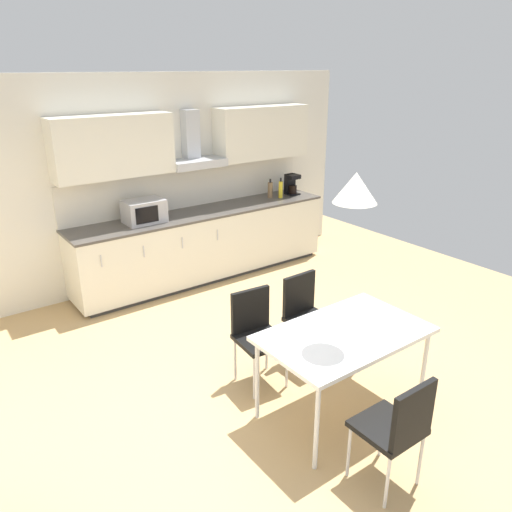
# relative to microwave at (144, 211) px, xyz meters

# --- Properties ---
(ground_plane) EXTENTS (8.57, 8.93, 0.02)m
(ground_plane) POSITION_rel_microwave_xyz_m (-0.08, -2.65, -1.07)
(ground_plane) COLOR tan
(wall_back) EXTENTS (6.86, 0.10, 2.65)m
(wall_back) POSITION_rel_microwave_xyz_m (-0.08, 0.38, 0.26)
(wall_back) COLOR silver
(wall_back) RESTS_ON ground_plane
(kitchen_counter) EXTENTS (3.60, 0.69, 0.92)m
(kitchen_counter) POSITION_rel_microwave_xyz_m (0.83, 0.00, -0.60)
(kitchen_counter) COLOR #333333
(kitchen_counter) RESTS_ON ground_plane
(backsplash_tile) EXTENTS (3.58, 0.02, 0.50)m
(backsplash_tile) POSITION_rel_microwave_xyz_m (0.83, 0.32, 0.11)
(backsplash_tile) COLOR silver
(backsplash_tile) RESTS_ON kitchen_counter
(upper_wall_cabinets) EXTENTS (3.58, 0.40, 0.71)m
(upper_wall_cabinets) POSITION_rel_microwave_xyz_m (0.83, 0.16, 0.77)
(upper_wall_cabinets) COLOR silver
(microwave) EXTENTS (0.48, 0.35, 0.28)m
(microwave) POSITION_rel_microwave_xyz_m (0.00, 0.00, 0.00)
(microwave) COLOR #ADADB2
(microwave) RESTS_ON kitchen_counter
(coffee_maker) EXTENTS (0.18, 0.19, 0.30)m
(coffee_maker) POSITION_rel_microwave_xyz_m (2.37, 0.03, 0.01)
(coffee_maker) COLOR black
(coffee_maker) RESTS_ON kitchen_counter
(bottle_yellow) EXTENTS (0.06, 0.06, 0.29)m
(bottle_yellow) POSITION_rel_microwave_xyz_m (2.11, -0.05, -0.02)
(bottle_yellow) COLOR yellow
(bottle_yellow) RESTS_ON kitchen_counter
(bottle_brown) EXTENTS (0.07, 0.07, 0.27)m
(bottle_brown) POSITION_rel_microwave_xyz_m (1.99, 0.05, -0.02)
(bottle_brown) COLOR brown
(bottle_brown) RESTS_ON kitchen_counter
(dining_table) EXTENTS (1.33, 0.82, 0.75)m
(dining_table) POSITION_rel_microwave_xyz_m (0.24, -3.16, -0.36)
(dining_table) COLOR white
(dining_table) RESTS_ON ground_plane
(chair_near_left) EXTENTS (0.40, 0.40, 0.87)m
(chair_near_left) POSITION_rel_microwave_xyz_m (-0.06, -3.95, -0.53)
(chair_near_left) COLOR black
(chair_near_left) RESTS_ON ground_plane
(chair_far_right) EXTENTS (0.41, 0.41, 0.87)m
(chair_far_right) POSITION_rel_microwave_xyz_m (0.54, -2.37, -0.53)
(chair_far_right) COLOR black
(chair_far_right) RESTS_ON ground_plane
(chair_far_left) EXTENTS (0.43, 0.43, 0.87)m
(chair_far_left) POSITION_rel_microwave_xyz_m (-0.05, -2.37, -0.53)
(chair_far_left) COLOR black
(chair_far_left) RESTS_ON ground_plane
(pendant_lamp) EXTENTS (0.32, 0.32, 0.22)m
(pendant_lamp) POSITION_rel_microwave_xyz_m (0.24, -3.16, 0.85)
(pendant_lamp) COLOR silver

